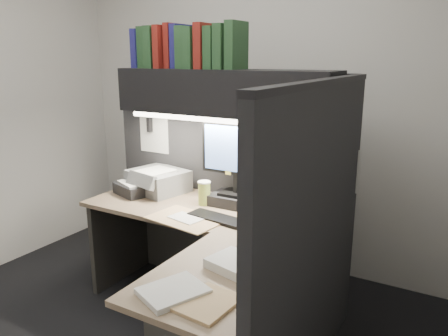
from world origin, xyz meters
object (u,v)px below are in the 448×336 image
at_px(telephone, 286,212).
at_px(notebook_stack, 135,189).
at_px(monitor, 238,174).
at_px(printer, 158,181).
at_px(overhead_shelf, 223,92).
at_px(desk, 201,297).
at_px(keyboard, 218,218).
at_px(coffee_cup, 204,194).

bearing_deg(telephone, notebook_stack, -139.82).
relative_size(monitor, notebook_stack, 2.12).
distance_m(printer, notebook_stack, 0.19).
bearing_deg(overhead_shelf, notebook_stack, -164.51).
relative_size(desk, monitor, 2.96).
bearing_deg(keyboard, monitor, 100.28).
bearing_deg(printer, notebook_stack, -113.93).
distance_m(coffee_cup, notebook_stack, 0.59).
height_order(keyboard, printer, printer).
height_order(coffee_cup, notebook_stack, coffee_cup).
distance_m(desk, telephone, 0.77).
xyz_separation_m(telephone, notebook_stack, (-1.18, -0.09, -0.00)).
height_order(telephone, notebook_stack, telephone).
relative_size(monitor, printer, 1.42).
xyz_separation_m(coffee_cup, notebook_stack, (-0.58, -0.06, -0.04)).
bearing_deg(desk, printer, 139.98).
xyz_separation_m(printer, notebook_stack, (-0.11, -0.15, -0.04)).
xyz_separation_m(desk, notebook_stack, (-0.96, 0.57, 0.33)).
xyz_separation_m(overhead_shelf, keyboard, (0.15, -0.33, -0.76)).
xyz_separation_m(telephone, coffee_cup, (-0.60, -0.03, 0.03)).
height_order(overhead_shelf, notebook_stack, overhead_shelf).
bearing_deg(notebook_stack, telephone, 4.12).
bearing_deg(desk, monitor, 102.98).
relative_size(telephone, notebook_stack, 0.84).
distance_m(monitor, telephone, 0.43).
bearing_deg(notebook_stack, keyboard, -10.35).
distance_m(desk, coffee_cup, 0.82).
relative_size(overhead_shelf, keyboard, 3.86).
bearing_deg(coffee_cup, monitor, 24.23).
relative_size(desk, coffee_cup, 10.84).
relative_size(desk, printer, 4.19).
distance_m(monitor, keyboard, 0.37).
height_order(overhead_shelf, coffee_cup, overhead_shelf).
relative_size(desk, notebook_stack, 6.28).
relative_size(overhead_shelf, notebook_stack, 5.72).
relative_size(coffee_cup, printer, 0.39).
xyz_separation_m(desk, telephone, (0.22, 0.65, 0.33)).
relative_size(printer, notebook_stack, 1.50).
bearing_deg(desk, telephone, 71.25).
distance_m(keyboard, notebook_stack, 0.83).
bearing_deg(telephone, printer, -147.17).
bearing_deg(notebook_stack, monitor, 10.87).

